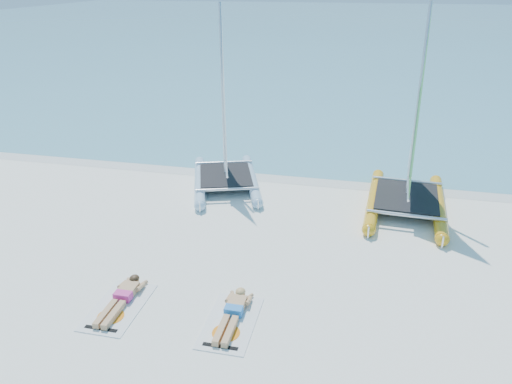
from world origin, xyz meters
TOP-DOWN VIEW (x-y plane):
  - ground at (0.00, 0.00)m, footprint 140.00×140.00m
  - sea at (0.00, 63.00)m, footprint 140.00×115.00m
  - wet_sand_strip at (0.00, 5.50)m, footprint 140.00×1.40m
  - catamaran_blue at (-2.10, 4.34)m, footprint 3.35×4.77m
  - catamaran_yellow at (3.75, 4.18)m, footprint 2.51×5.08m
  - towel_a at (-2.46, -2.71)m, footprint 1.00×1.85m
  - sunbather_a at (-2.46, -2.52)m, footprint 0.37×1.73m
  - towel_b at (0.01, -2.68)m, footprint 1.00×1.85m
  - sunbather_b at (0.01, -2.49)m, footprint 0.37×1.73m

SIDE VIEW (x-z plane):
  - ground at x=0.00m, z-range 0.00..0.00m
  - wet_sand_strip at x=0.00m, z-range 0.00..0.01m
  - sea at x=0.00m, z-range 0.00..0.01m
  - towel_a at x=-2.46m, z-range 0.00..0.02m
  - towel_b at x=0.01m, z-range 0.00..0.02m
  - sunbather_a at x=-2.46m, z-range -0.01..0.25m
  - sunbather_b at x=0.01m, z-range -0.01..0.25m
  - catamaran_blue at x=-2.10m, z-range -1.19..4.72m
  - catamaran_yellow at x=3.75m, z-range -1.18..5.21m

